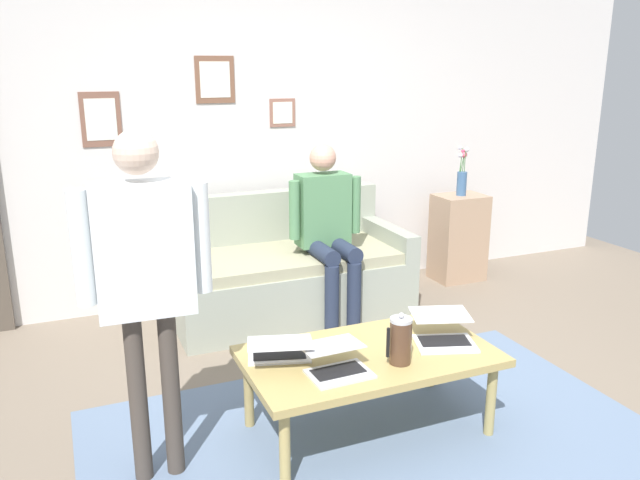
{
  "coord_description": "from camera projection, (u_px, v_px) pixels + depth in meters",
  "views": [
    {
      "loc": [
        1.47,
        2.58,
        1.82
      ],
      "look_at": [
        0.05,
        -0.79,
        0.8
      ],
      "focal_mm": 35.38,
      "sensor_mm": 36.0,
      "label": 1
    }
  ],
  "objects": [
    {
      "name": "french_press",
      "position": [
        400.0,
        340.0,
        3.0
      ],
      "size": [
        0.13,
        0.11,
        0.26
      ],
      "color": "#4C3323",
      "rests_on": "coffee_table"
    },
    {
      "name": "area_rug",
      "position": [
        377.0,
        439.0,
        3.16
      ],
      "size": [
        2.82,
        1.74,
        0.01
      ],
      "primitive_type": "cube",
      "color": "slate",
      "rests_on": "ground_plane"
    },
    {
      "name": "back_wall",
      "position": [
        256.0,
        127.0,
        4.92
      ],
      "size": [
        7.04,
        0.11,
        2.7
      ],
      "color": "silver",
      "rests_on": "ground_plane"
    },
    {
      "name": "laptop_center",
      "position": [
        279.0,
        350.0,
        3.06
      ],
      "size": [
        0.39,
        0.43,
        0.14
      ],
      "color": "silver",
      "rests_on": "coffee_table"
    },
    {
      "name": "laptop_left",
      "position": [
        443.0,
        333.0,
        3.25
      ],
      "size": [
        0.39,
        0.41,
        0.13
      ],
      "color": "silver",
      "rests_on": "coffee_table"
    },
    {
      "name": "ground_plane",
      "position": [
        387.0,
        421.0,
        3.33
      ],
      "size": [
        7.68,
        7.68,
        0.0
      ],
      "primitive_type": "plane",
      "color": "#776858"
    },
    {
      "name": "couch",
      "position": [
        287.0,
        273.0,
        4.73
      ],
      "size": [
        1.72,
        0.86,
        0.88
      ],
      "color": "gray",
      "rests_on": "ground_plane"
    },
    {
      "name": "side_shelf",
      "position": [
        458.0,
        238.0,
        5.46
      ],
      "size": [
        0.42,
        0.32,
        0.75
      ],
      "color": "tan",
      "rests_on": "ground_plane"
    },
    {
      "name": "person_standing",
      "position": [
        145.0,
        266.0,
        2.63
      ],
      "size": [
        0.56,
        0.19,
        1.57
      ],
      "color": "#433A33",
      "rests_on": "ground_plane"
    },
    {
      "name": "person_seated",
      "position": [
        327.0,
        223.0,
        4.5
      ],
      "size": [
        0.55,
        0.51,
        1.28
      ],
      "color": "#232C41",
      "rests_on": "ground_plane"
    },
    {
      "name": "coffee_table",
      "position": [
        369.0,
        360.0,
        3.15
      ],
      "size": [
        1.25,
        0.7,
        0.44
      ],
      "color": "tan",
      "rests_on": "ground_plane"
    },
    {
      "name": "laptop_right",
      "position": [
        336.0,
        364.0,
        2.93
      ],
      "size": [
        0.3,
        0.3,
        0.12
      ],
      "color": "silver",
      "rests_on": "coffee_table"
    },
    {
      "name": "flower_vase",
      "position": [
        462.0,
        177.0,
        5.33
      ],
      "size": [
        0.08,
        0.09,
        0.42
      ],
      "color": "#3A5C85",
      "rests_on": "side_shelf"
    }
  ]
}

